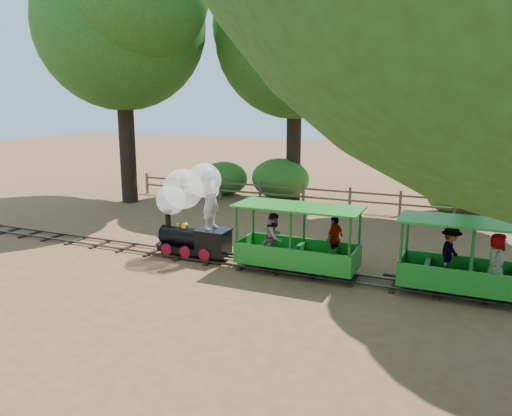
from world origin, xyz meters
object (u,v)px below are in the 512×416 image
at_px(carriage_front, 298,245).
at_px(fence, 326,195).
at_px(locomotive, 190,203).
at_px(carriage_rear, 469,264).

bearing_deg(carriage_front, fence, 100.73).
relative_size(locomotive, carriage_front, 0.86).
relative_size(carriage_rear, fence, 0.18).
height_order(carriage_rear, fence, carriage_rear).
bearing_deg(carriage_rear, carriage_front, -179.39).
bearing_deg(carriage_rear, locomotive, 179.64).
distance_m(carriage_front, carriage_rear, 4.11).
xyz_separation_m(carriage_rear, fence, (-5.63, 7.97, -0.21)).
distance_m(locomotive, carriage_rear, 7.43).
bearing_deg(carriage_front, carriage_rear, 0.61).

